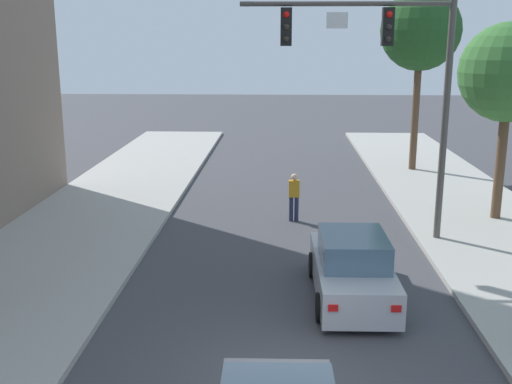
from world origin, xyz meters
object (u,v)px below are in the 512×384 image
object	(u,v)px
street_tree_second	(509,73)
street_tree_third	(421,31)
traffic_signal_mast	(390,63)
car_lead_silver	(352,269)
pedestrian_crossing_road	(294,195)

from	to	relation	value
street_tree_second	street_tree_third	distance (m)	8.20
traffic_signal_mast	car_lead_silver	size ratio (longest dim) A/B	1.76
pedestrian_crossing_road	street_tree_third	distance (m)	11.33
street_tree_third	street_tree_second	bearing A→B (deg)	-81.71
pedestrian_crossing_road	street_tree_second	xyz separation A→B (m)	(6.79, 0.21, 4.02)
traffic_signal_mast	street_tree_second	size ratio (longest dim) A/B	1.17
pedestrian_crossing_road	street_tree_third	bearing A→B (deg)	55.54
car_lead_silver	street_tree_second	xyz separation A→B (m)	(5.54, 6.55, 4.21)
traffic_signal_mast	car_lead_silver	distance (m)	6.44
pedestrian_crossing_road	traffic_signal_mast	bearing A→B (deg)	-37.99
street_tree_third	car_lead_silver	bearing A→B (deg)	-106.75
car_lead_silver	street_tree_third	xyz separation A→B (m)	(4.38, 14.55, 5.62)
traffic_signal_mast	car_lead_silver	bearing A→B (deg)	-107.61
traffic_signal_mast	pedestrian_crossing_road	world-z (taller)	traffic_signal_mast
street_tree_second	pedestrian_crossing_road	bearing A→B (deg)	-178.22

